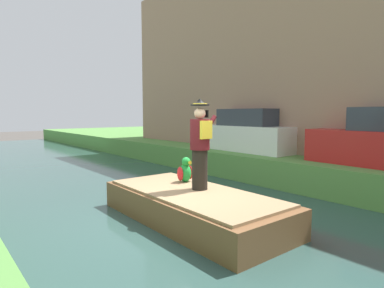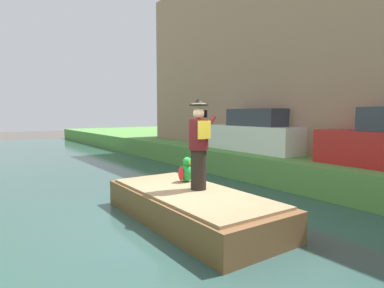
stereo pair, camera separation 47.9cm
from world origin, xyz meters
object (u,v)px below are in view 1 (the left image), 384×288
object	(u,v)px
parrot_plush	(185,171)
boat	(192,206)
parked_car_white	(248,133)
person_pirate	(200,144)

from	to	relation	value
parrot_plush	boat	bearing A→B (deg)	-119.05
boat	parrot_plush	distance (m)	1.04
parrot_plush	parked_car_white	size ratio (longest dim) A/B	0.14
boat	parrot_plush	xyz separation A→B (m)	(0.43, 0.77, 0.55)
person_pirate	parrot_plush	xyz separation A→B (m)	(0.21, 0.76, -0.68)
person_pirate	parked_car_white	world-z (taller)	person_pirate
boat	parrot_plush	size ratio (longest dim) A/B	7.41
boat	person_pirate	distance (m)	1.25
boat	person_pirate	bearing A→B (deg)	2.63
person_pirate	parrot_plush	bearing A→B (deg)	65.09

